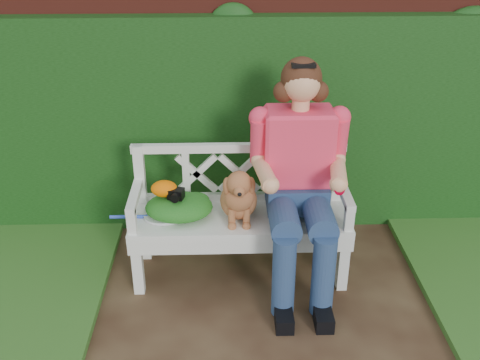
{
  "coord_description": "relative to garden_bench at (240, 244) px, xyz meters",
  "views": [
    {
      "loc": [
        -0.26,
        -2.38,
        2.45
      ],
      "look_at": [
        -0.15,
        0.97,
        0.75
      ],
      "focal_mm": 42.0,
      "sensor_mm": 36.0,
      "label": 1
    }
  ],
  "objects": [
    {
      "name": "brick_wall",
      "position": [
        0.15,
        0.93,
        0.86
      ],
      "size": [
        10.0,
        0.3,
        2.2
      ],
      "primitive_type": "cube",
      "color": "maroon",
      "rests_on": "ground"
    },
    {
      "name": "ivy_hedge",
      "position": [
        0.15,
        0.71,
        0.61
      ],
      "size": [
        10.0,
        0.18,
        1.7
      ],
      "primitive_type": "cube",
      "color": "#1F521B",
      "rests_on": "ground"
    },
    {
      "name": "garden_bench",
      "position": [
        0.0,
        0.0,
        0.0
      ],
      "size": [
        1.62,
        0.73,
        0.48
      ],
      "primitive_type": null,
      "rotation": [
        0.0,
        0.0,
        -0.08
      ],
      "color": "white",
      "rests_on": "ground"
    },
    {
      "name": "seated_woman",
      "position": [
        0.39,
        -0.02,
        0.57
      ],
      "size": [
        0.85,
        1.03,
        1.62
      ],
      "primitive_type": null,
      "rotation": [
        0.0,
        0.0,
        0.2
      ],
      "color": "#FF587E",
      "rests_on": "ground"
    },
    {
      "name": "dog",
      "position": [
        -0.01,
        -0.05,
        0.44
      ],
      "size": [
        0.33,
        0.41,
        0.41
      ],
      "primitive_type": null,
      "rotation": [
        0.0,
        0.0,
        -0.17
      ],
      "color": "#A46429",
      "rests_on": "garden_bench"
    },
    {
      "name": "tennis_racket",
      "position": [
        -0.55,
        -0.03,
        0.25
      ],
      "size": [
        0.56,
        0.29,
        0.03
      ],
      "primitive_type": null,
      "rotation": [
        0.0,
        0.0,
        0.14
      ],
      "color": "white",
      "rests_on": "garden_bench"
    },
    {
      "name": "green_bag",
      "position": [
        -0.42,
        -0.01,
        0.32
      ],
      "size": [
        0.55,
        0.49,
        0.16
      ],
      "primitive_type": null,
      "rotation": [
        0.0,
        0.0,
        -0.34
      ],
      "color": "green",
      "rests_on": "garden_bench"
    },
    {
      "name": "camera_item",
      "position": [
        -0.43,
        -0.03,
        0.43
      ],
      "size": [
        0.12,
        0.1,
        0.07
      ],
      "primitive_type": "cube",
      "rotation": [
        0.0,
        0.0,
        -0.25
      ],
      "color": "black",
      "rests_on": "green_bag"
    },
    {
      "name": "baseball_glove",
      "position": [
        -0.51,
        -0.0,
        0.45
      ],
      "size": [
        0.19,
        0.15,
        0.11
      ],
      "primitive_type": "ellipsoid",
      "rotation": [
        0.0,
        0.0,
        0.11
      ],
      "color": "#F26602",
      "rests_on": "green_bag"
    }
  ]
}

